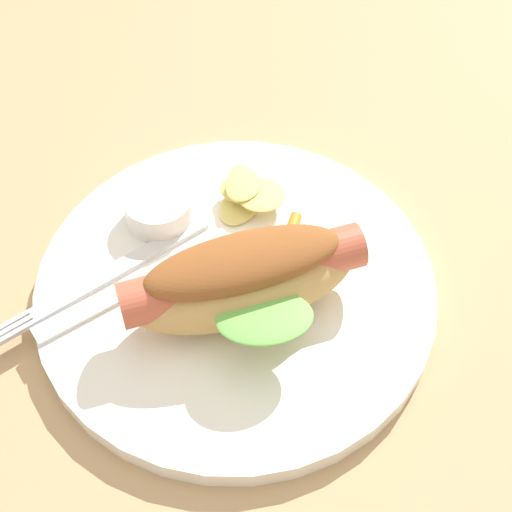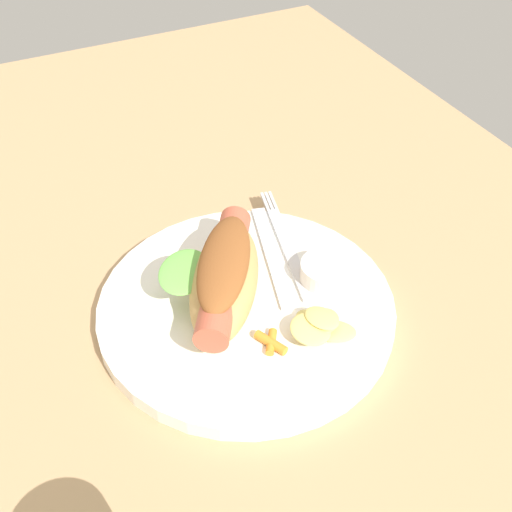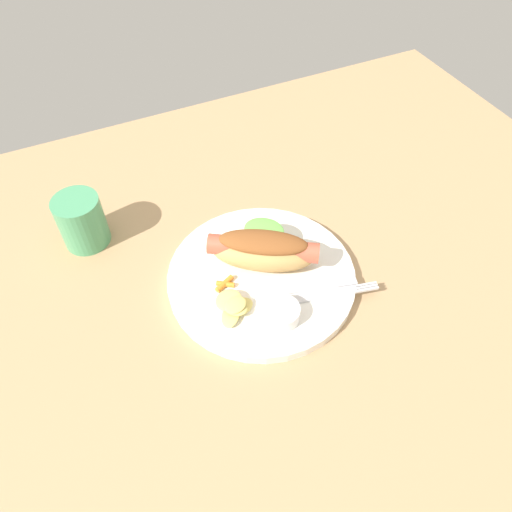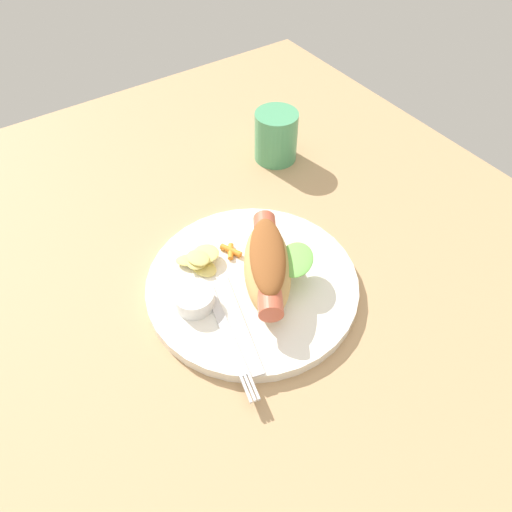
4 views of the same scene
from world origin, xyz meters
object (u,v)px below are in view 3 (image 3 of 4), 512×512
at_px(chips_pile, 234,307).
at_px(drinking_cup, 82,221).
at_px(plate, 261,277).
at_px(fork, 318,296).
at_px(sauce_ramekin, 282,313).
at_px(hot_dog, 263,249).
at_px(carrot_garnish, 225,284).
at_px(knife, 306,287).

height_order(chips_pile, drinking_cup, drinking_cup).
xyz_separation_m(plate, fork, (-0.05, 0.07, 0.01)).
distance_m(plate, drinking_cup, 0.29).
bearing_deg(sauce_ramekin, drinking_cup, -52.76).
bearing_deg(hot_dog, drinking_cup, 174.15).
height_order(sauce_ramekin, chips_pile, sauce_ramekin).
distance_m(sauce_ramekin, carrot_garnish, 0.10).
xyz_separation_m(hot_dog, carrot_garnish, (0.07, 0.01, -0.03)).
bearing_deg(drinking_cup, hot_dog, 142.23).
distance_m(sauce_ramekin, drinking_cup, 0.34).
distance_m(chips_pile, carrot_garnish, 0.05).
height_order(fork, drinking_cup, drinking_cup).
height_order(plate, chips_pile, chips_pile).
distance_m(fork, knife, 0.02).
xyz_separation_m(sauce_ramekin, drinking_cup, (0.21, -0.27, 0.01)).
bearing_deg(carrot_garnish, fork, 146.35).
bearing_deg(fork, sauce_ramekin, -158.66).
distance_m(plate, carrot_garnish, 0.06).
xyz_separation_m(knife, chips_pile, (0.11, -0.01, 0.01)).
relative_size(hot_dog, chips_pile, 2.49).
xyz_separation_m(hot_dog, knife, (-0.04, 0.07, -0.03)).
relative_size(plate, drinking_cup, 3.27).
xyz_separation_m(hot_dog, sauce_ramekin, (0.02, 0.10, -0.02)).
xyz_separation_m(plate, knife, (-0.05, 0.05, 0.01)).
xyz_separation_m(hot_dog, drinking_cup, (0.22, -0.17, -0.01)).
bearing_deg(drinking_cup, sauce_ramekin, 127.24).
bearing_deg(plate, fork, 127.50).
height_order(carrot_garnish, drinking_cup, drinking_cup).
bearing_deg(carrot_garnish, drinking_cup, -50.02).
height_order(plate, hot_dog, hot_dog).
bearing_deg(fork, hot_dog, 129.38).
relative_size(sauce_ramekin, chips_pile, 0.78).
distance_m(sauce_ramekin, chips_pile, 0.07).
bearing_deg(drinking_cup, chips_pile, 123.16).
bearing_deg(fork, carrot_garnish, 159.19).
height_order(plate, sauce_ramekin, sauce_ramekin).
distance_m(plate, fork, 0.09).
xyz_separation_m(hot_dog, chips_pile, (0.07, 0.06, -0.02)).
bearing_deg(carrot_garnish, hot_dog, -168.22).
xyz_separation_m(carrot_garnish, drinking_cup, (0.16, -0.19, 0.02)).
relative_size(plate, knife, 1.84).
xyz_separation_m(plate, hot_dog, (-0.01, -0.02, 0.04)).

